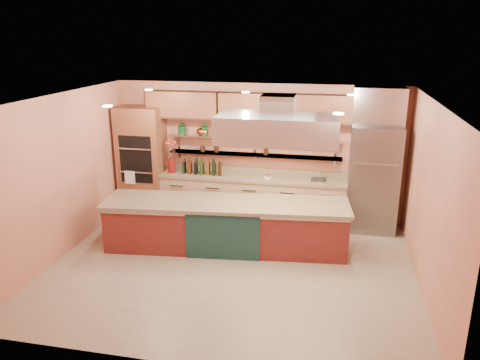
% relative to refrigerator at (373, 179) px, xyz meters
% --- Properties ---
extents(floor, '(6.00, 5.00, 0.02)m').
position_rel_refrigerator_xyz_m(floor, '(-2.35, -2.14, -1.06)').
color(floor, tan).
rests_on(floor, ground).
extents(ceiling, '(6.00, 5.00, 0.02)m').
position_rel_refrigerator_xyz_m(ceiling, '(-2.35, -2.14, 1.75)').
color(ceiling, black).
rests_on(ceiling, wall_back).
extents(wall_back, '(6.00, 0.04, 2.80)m').
position_rel_refrigerator_xyz_m(wall_back, '(-2.35, 0.36, 0.35)').
color(wall_back, tan).
rests_on(wall_back, floor).
extents(wall_front, '(6.00, 0.04, 2.80)m').
position_rel_refrigerator_xyz_m(wall_front, '(-2.35, -4.64, 0.35)').
color(wall_front, tan).
rests_on(wall_front, floor).
extents(wall_left, '(0.04, 5.00, 2.80)m').
position_rel_refrigerator_xyz_m(wall_left, '(-5.35, -2.14, 0.35)').
color(wall_left, tan).
rests_on(wall_left, floor).
extents(wall_right, '(0.04, 5.00, 2.80)m').
position_rel_refrigerator_xyz_m(wall_right, '(0.65, -2.14, 0.35)').
color(wall_right, tan).
rests_on(wall_right, floor).
extents(oven_stack, '(0.95, 0.64, 2.30)m').
position_rel_refrigerator_xyz_m(oven_stack, '(-4.80, 0.04, 0.10)').
color(oven_stack, brown).
rests_on(oven_stack, floor).
extents(refrigerator, '(0.95, 0.72, 2.10)m').
position_rel_refrigerator_xyz_m(refrigerator, '(0.00, 0.00, 0.00)').
color(refrigerator, gray).
rests_on(refrigerator, floor).
extents(back_counter, '(3.84, 0.64, 0.93)m').
position_rel_refrigerator_xyz_m(back_counter, '(-2.40, 0.06, -0.58)').
color(back_counter, tan).
rests_on(back_counter, floor).
extents(wall_shelf_lower, '(3.60, 0.26, 0.03)m').
position_rel_refrigerator_xyz_m(wall_shelf_lower, '(-2.40, 0.23, 0.30)').
color(wall_shelf_lower, '#B8BBC0').
rests_on(wall_shelf_lower, wall_back).
extents(wall_shelf_upper, '(3.60, 0.26, 0.03)m').
position_rel_refrigerator_xyz_m(wall_shelf_upper, '(-2.40, 0.23, 0.65)').
color(wall_shelf_upper, '#B8BBC0').
rests_on(wall_shelf_upper, wall_back).
extents(upper_cabinets, '(4.60, 0.36, 0.55)m').
position_rel_refrigerator_xyz_m(upper_cabinets, '(-2.35, 0.18, 1.30)').
color(upper_cabinets, brown).
rests_on(upper_cabinets, wall_back).
extents(range_hood, '(2.00, 1.00, 0.45)m').
position_rel_refrigerator_xyz_m(range_hood, '(-1.71, -1.44, 1.20)').
color(range_hood, '#B8BBC0').
rests_on(range_hood, ceiling).
extents(ceiling_downlights, '(4.00, 2.80, 0.02)m').
position_rel_refrigerator_xyz_m(ceiling_downlights, '(-2.35, -1.94, 1.72)').
color(ceiling_downlights, '#FFE5A5').
rests_on(ceiling_downlights, ceiling).
extents(island, '(4.34, 1.37, 0.89)m').
position_rel_refrigerator_xyz_m(island, '(-2.61, -1.44, -0.60)').
color(island, maroon).
rests_on(island, floor).
extents(flower_vase, '(0.17, 0.17, 0.29)m').
position_rel_refrigerator_xyz_m(flower_vase, '(-4.13, 0.01, 0.03)').
color(flower_vase, maroon).
rests_on(flower_vase, back_counter).
extents(oil_bottle_cluster, '(0.93, 0.36, 0.29)m').
position_rel_refrigerator_xyz_m(oil_bottle_cluster, '(-3.46, 0.01, 0.03)').
color(oil_bottle_cluster, black).
rests_on(oil_bottle_cluster, back_counter).
extents(kitchen_scale, '(0.15, 0.12, 0.08)m').
position_rel_refrigerator_xyz_m(kitchen_scale, '(-2.07, 0.01, -0.08)').
color(kitchen_scale, silver).
rests_on(kitchen_scale, back_counter).
extents(bar_faucet, '(0.04, 0.04, 0.24)m').
position_rel_refrigerator_xyz_m(bar_faucet, '(-1.00, 0.11, -0.00)').
color(bar_faucet, silver).
rests_on(bar_faucet, back_counter).
extents(copper_kettle, '(0.22, 0.22, 0.16)m').
position_rel_refrigerator_xyz_m(copper_kettle, '(-3.52, 0.23, 0.74)').
color(copper_kettle, '#BD4E2B').
rests_on(copper_kettle, wall_shelf_upper).
extents(green_canister, '(0.16, 0.16, 0.16)m').
position_rel_refrigerator_xyz_m(green_canister, '(-2.86, 0.23, 0.75)').
color(green_canister, '#0E4217').
rests_on(green_canister, wall_shelf_upper).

